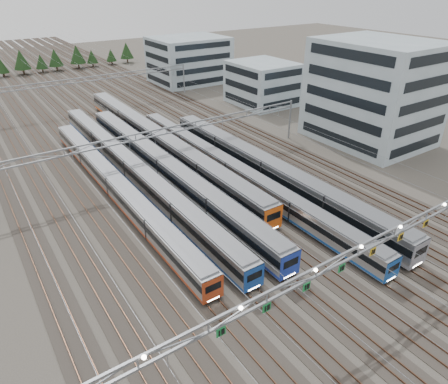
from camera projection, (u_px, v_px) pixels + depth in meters
ground at (347, 307)px, 41.32m from camera, size 400.00×400.00×0.00m
track_bed at (72, 90)px, 113.37m from camera, size 54.00×260.00×5.42m
train_a at (115, 186)px, 61.03m from camera, size 2.59×55.83×3.37m
train_b at (132, 168)px, 66.35m from camera, size 2.68×66.56×3.49m
train_c at (165, 168)px, 66.04m from camera, size 2.91×61.19×3.80m
train_d at (159, 141)px, 76.64m from camera, size 3.09×67.97×4.03m
train_e at (232, 170)px, 65.99m from camera, size 2.53×61.81×3.28m
train_f at (268, 170)px, 65.13m from camera, size 3.08×54.37×4.02m
gantry_near at (359, 253)px, 37.81m from camera, size 56.36×0.61×8.08m
gantry_mid at (167, 136)px, 67.37m from camera, size 56.36×0.36×8.00m
gantry_far at (86, 83)px, 100.11m from camera, size 56.36×0.36×8.00m
depot_bldg_south at (374, 92)px, 78.78m from camera, size 18.00×22.00×19.69m
depot_bldg_mid at (262, 83)px, 104.33m from camera, size 14.00×16.00×10.70m
depot_bldg_north at (189, 60)px, 125.39m from camera, size 22.00×18.00×13.56m
treeline at (19, 62)px, 135.15m from camera, size 81.20×5.60×7.02m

